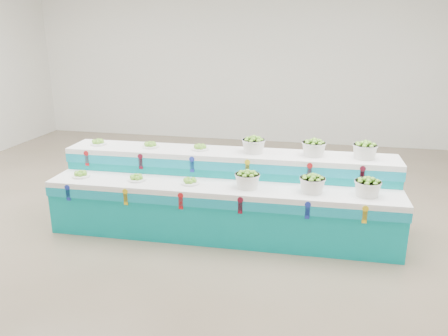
{
  "coord_description": "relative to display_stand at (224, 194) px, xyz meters",
  "views": [
    {
      "loc": [
        1.88,
        -5.43,
        2.59
      ],
      "look_at": [
        0.73,
        -0.08,
        0.87
      ],
      "focal_mm": 35.3,
      "sensor_mm": 36.0,
      "label": 1
    }
  ],
  "objects": [
    {
      "name": "basket_lower_mid",
      "position": [
        1.14,
        -0.26,
        0.32
      ],
      "size": [
        0.32,
        0.32,
        0.22
      ],
      "primitive_type": null,
      "rotation": [
        0.0,
        0.0,
        0.02
      ],
      "color": "silver",
      "rests_on": "display_stand"
    },
    {
      "name": "plate_lower_right",
      "position": [
        -0.38,
        -0.29,
        0.25
      ],
      "size": [
        0.24,
        0.24,
        0.09
      ],
      "primitive_type": "cylinder",
      "rotation": [
        0.0,
        0.0,
        0.02
      ],
      "color": "white",
      "rests_on": "display_stand"
    },
    {
      "name": "ground",
      "position": [
        -0.73,
        0.08,
        -0.51
      ],
      "size": [
        10.0,
        10.0,
        0.0
      ],
      "primitive_type": "plane",
      "color": "#6E604B",
      "rests_on": "ground"
    },
    {
      "name": "basket_lower_right",
      "position": [
        1.78,
        -0.24,
        0.32
      ],
      "size": [
        0.32,
        0.32,
        0.22
      ],
      "primitive_type": null,
      "rotation": [
        0.0,
        0.0,
        0.02
      ],
      "color": "silver",
      "rests_on": "display_stand"
    },
    {
      "name": "plate_upper_left",
      "position": [
        -1.9,
        0.24,
        0.55
      ],
      "size": [
        0.24,
        0.24,
        0.09
      ],
      "primitive_type": "cylinder",
      "rotation": [
        0.0,
        0.0,
        0.02
      ],
      "color": "white",
      "rests_on": "display_stand"
    },
    {
      "name": "plate_upper_right",
      "position": [
        -0.39,
        0.27,
        0.55
      ],
      "size": [
        0.24,
        0.24,
        0.09
      ],
      "primitive_type": "cylinder",
      "rotation": [
        0.0,
        0.0,
        0.02
      ],
      "color": "white",
      "rests_on": "display_stand"
    },
    {
      "name": "plate_lower_left",
      "position": [
        -1.88,
        -0.32,
        0.25
      ],
      "size": [
        0.24,
        0.24,
        0.09
      ],
      "primitive_type": "cylinder",
      "rotation": [
        0.0,
        0.0,
        0.02
      ],
      "color": "white",
      "rests_on": "display_stand"
    },
    {
      "name": "basket_upper_mid",
      "position": [
        1.13,
        0.3,
        0.62
      ],
      "size": [
        0.32,
        0.32,
        0.22
      ],
      "primitive_type": null,
      "rotation": [
        0.0,
        0.0,
        0.02
      ],
      "color": "silver",
      "rests_on": "display_stand"
    },
    {
      "name": "plate_upper_mid",
      "position": [
        -1.11,
        0.26,
        0.55
      ],
      "size": [
        0.24,
        0.24,
        0.09
      ],
      "primitive_type": "cylinder",
      "rotation": [
        0.0,
        0.0,
        0.02
      ],
      "color": "white",
      "rests_on": "display_stand"
    },
    {
      "name": "basket_upper_left",
      "position": [
        0.34,
        0.29,
        0.62
      ],
      "size": [
        0.32,
        0.32,
        0.22
      ],
      "primitive_type": null,
      "rotation": [
        0.0,
        0.0,
        0.02
      ],
      "color": "silver",
      "rests_on": "display_stand"
    },
    {
      "name": "display_stand",
      "position": [
        0.0,
        0.0,
        0.0
      ],
      "size": [
        4.53,
        1.25,
        1.02
      ],
      "primitive_type": null,
      "rotation": [
        0.0,
        0.0,
        0.02
      ],
      "color": "#069A9E",
      "rests_on": "ground"
    },
    {
      "name": "back_wall",
      "position": [
        -0.73,
        5.08,
        1.49
      ],
      "size": [
        10.0,
        0.0,
        10.0
      ],
      "primitive_type": "plane",
      "rotation": [
        1.57,
        0.0,
        0.0
      ],
      "color": "silver",
      "rests_on": "ground"
    },
    {
      "name": "basket_upper_right",
      "position": [
        1.77,
        0.32,
        0.62
      ],
      "size": [
        0.32,
        0.32,
        0.22
      ],
      "primitive_type": null,
      "rotation": [
        0.0,
        0.0,
        0.02
      ],
      "color": "silver",
      "rests_on": "display_stand"
    },
    {
      "name": "plate_lower_mid",
      "position": [
        -1.1,
        -0.3,
        0.25
      ],
      "size": [
        0.24,
        0.24,
        0.09
      ],
      "primitive_type": "cylinder",
      "rotation": [
        0.0,
        0.0,
        0.02
      ],
      "color": "white",
      "rests_on": "display_stand"
    },
    {
      "name": "basket_lower_left",
      "position": [
        0.35,
        -0.27,
        0.32
      ],
      "size": [
        0.32,
        0.32,
        0.22
      ],
      "primitive_type": null,
      "rotation": [
        0.0,
        0.0,
        0.02
      ],
      "color": "silver",
      "rests_on": "display_stand"
    }
  ]
}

